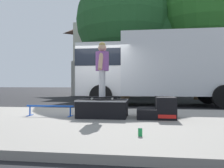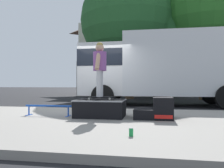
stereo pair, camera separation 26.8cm
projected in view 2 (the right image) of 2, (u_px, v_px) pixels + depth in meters
ground_plane at (94, 110)px, 8.23m from camera, size 140.00×140.00×0.00m
sidewalk_slab at (61, 121)px, 5.27m from camera, size 50.00×5.00×0.12m
skate_box at (100, 108)px, 5.60m from camera, size 1.18×0.86×0.42m
kicker_ramp at (157, 109)px, 5.37m from camera, size 0.87×0.82×0.50m
grind_rail at (48, 108)px, 5.82m from camera, size 1.22×0.28×0.27m
skateboard at (100, 97)px, 5.66m from camera, size 0.80×0.29×0.07m
skater_kid at (100, 65)px, 5.67m from camera, size 0.33×0.69×1.34m
soda_can at (131, 132)px, 3.49m from camera, size 0.07×0.07×0.13m
box_truck at (161, 66)px, 9.99m from camera, size 6.91×2.63×3.05m
street_tree_main at (135, 23)px, 14.88m from camera, size 6.96×6.33×8.23m
street_tree_neighbour at (209, 15)px, 13.86m from camera, size 5.82×5.29×7.94m
house_behind at (136, 49)px, 21.75m from camera, size 9.54×8.22×8.40m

